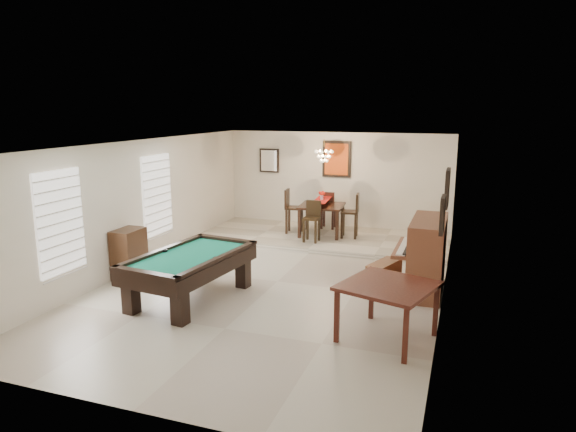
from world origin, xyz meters
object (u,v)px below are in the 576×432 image
Objects in this scene: upright_piano at (418,255)px; flower_vase at (322,195)px; dining_table at (322,217)px; chandelier at (324,152)px; dining_chair_east at (350,215)px; pool_table at (191,277)px; apothecary_chest at (129,254)px; dining_chair_south at (312,222)px; dining_chair_west at (294,211)px; dining_chair_north at (328,210)px; piano_bench at (384,274)px; square_table at (387,312)px.

upright_piano is 3.96m from flower_vase.
dining_table is 1.65m from chandelier.
chandelier is at bearing -87.73° from dining_chair_east.
pool_table is 10.21× the size of flower_vase.
dining_chair_east reaches higher than apothecary_chest.
dining_chair_south is at bearing -54.09° from dining_chair_east.
dining_chair_west is 1.02× the size of dining_chair_east.
chandelier is at bearing 93.53° from dining_chair_north.
chandelier is (-1.94, 2.79, 1.97)m from piano_bench.
flower_vase is 0.38× the size of chandelier.
upright_piano reaches higher than apothecary_chest.
flower_vase is (0.00, 0.00, 0.55)m from dining_table.
dining_chair_north is at bearing 91.36° from flower_vase.
chandelier is (0.08, -0.15, 1.64)m from dining_table.
pool_table is 4.66m from dining_chair_west.
upright_piano is 1.43× the size of dining_chair_west.
flower_vase is at bearing 0.00° from dining_table.
dining_chair_west is 1.42m from dining_chair_east.
dining_chair_north is 0.91× the size of dining_chair_east.
pool_table is at bearing -102.13° from flower_vase.
dining_chair_north reaches higher than dining_chair_south.
square_table is 2.23m from piano_bench.
flower_vase is at bearing 118.60° from chandelier.
dining_chair_north is (-0.02, 0.73, 0.05)m from dining_table.
dining_table is 1.09× the size of dining_chair_south.
pool_table is 3.50m from piano_bench.
dining_chair_north is at bearing 61.03° from apothecary_chest.
dining_chair_west is at bearing 134.53° from dining_chair_south.
apothecary_chest is at bearing 167.36° from pool_table.
chandelier is at bearing -61.40° from dining_table.
square_table is 1.97× the size of chandelier.
dining_chair_north is (-2.63, 3.67, -0.05)m from upright_piano.
dining_chair_east is (3.40, 4.04, 0.18)m from apothecary_chest.
upright_piano is at bearing 84.40° from square_table.
apothecary_chest is 4.27m from dining_chair_south.
flower_vase is (-2.40, 5.13, 0.70)m from square_table.
dining_chair_south is 1.47m from dining_chair_north.
dining_chair_east is at bearing -3.60° from flower_vase.
dining_chair_east is (-1.30, 2.89, 0.43)m from piano_bench.
upright_piano is at bearing -48.34° from flower_vase.
flower_vase is at bearing -93.11° from dining_chair_west.
dining_chair_north is (-2.42, 5.86, 0.20)m from square_table.
flower_vase reaches higher than dining_chair_south.
square_table is 1.20× the size of dining_chair_north.
pool_table is at bearing -27.04° from dining_chair_east.
apothecary_chest is 4.51m from dining_chair_west.
pool_table is at bearing 76.88° from dining_chair_north.
flower_vase is at bearing 124.51° from piano_bench.
piano_bench is 3.03m from dining_chair_south.
square_table is 5.17× the size of flower_vase.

